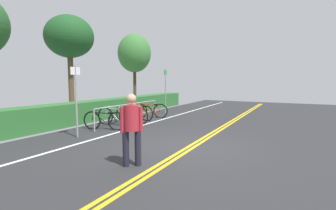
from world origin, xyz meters
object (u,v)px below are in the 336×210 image
at_px(sign_post_far, 166,87).
at_px(bicycle_4, 150,111).
at_px(bicycle_2, 132,115).
at_px(tree_mid, 69,37).
at_px(bike_rack, 130,109).
at_px(bicycle_1, 116,116).
at_px(sign_post_near, 76,95).
at_px(bicycle_3, 138,112).
at_px(tree_far_right, 134,54).
at_px(bicycle_0, 104,121).
at_px(pedestrian, 132,125).

bearing_deg(sign_post_far, bicycle_4, 179.50).
relative_size(bicycle_2, tree_mid, 0.35).
height_order(bike_rack, tree_mid, tree_mid).
bearing_deg(bicycle_1, bicycle_2, -14.59).
xyz_separation_m(bike_rack, bicycle_4, (1.73, 0.01, -0.27)).
distance_m(bicycle_2, sign_post_near, 3.30).
bearing_deg(bicycle_4, bicycle_2, -176.78).
bearing_deg(sign_post_near, sign_post_far, 1.43).
height_order(bike_rack, bicycle_3, bike_rack).
distance_m(bike_rack, tree_mid, 5.32).
height_order(bicycle_1, sign_post_near, sign_post_near).
relative_size(sign_post_far, tree_far_right, 0.49).
bearing_deg(bicycle_1, tree_mid, 72.56).
height_order(tree_mid, tree_far_right, tree_mid).
height_order(bicycle_1, bicycle_4, bicycle_1).
bearing_deg(tree_far_right, bicycle_4, -137.28).
bearing_deg(bicycle_2, bicycle_4, 3.22).
relative_size(bicycle_0, tree_mid, 0.33).
bearing_deg(tree_far_right, sign_post_far, -123.63).
distance_m(pedestrian, sign_post_far, 8.57).
height_order(bicycle_0, sign_post_far, sign_post_far).
distance_m(sign_post_far, tree_mid, 5.60).
distance_m(bike_rack, bicycle_1, 0.84).
relative_size(sign_post_near, tree_mid, 0.45).
height_order(bicycle_3, bicycle_4, bicycle_3).
bearing_deg(bicycle_4, sign_post_far, -0.50).
height_order(bicycle_0, bicycle_3, bicycle_3).
bearing_deg(bicycle_3, bicycle_0, -176.08).
distance_m(bicycle_1, tree_far_right, 8.31).
height_order(bike_rack, bicycle_2, bike_rack).
distance_m(bike_rack, bicycle_0, 1.74).
bearing_deg(bicycle_0, bicycle_3, 3.92).
relative_size(bicycle_4, sign_post_near, 0.73).
bearing_deg(sign_post_near, bicycle_1, 7.05).
distance_m(bicycle_0, bicycle_1, 0.94).
bearing_deg(tree_far_right, sign_post_near, -156.04).
bearing_deg(bicycle_3, pedestrian, -147.10).
bearing_deg(pedestrian, sign_post_far, 23.18).
relative_size(bicycle_2, tree_far_right, 0.35).
relative_size(bike_rack, bicycle_1, 2.37).
distance_m(bicycle_0, bicycle_4, 3.45).
xyz_separation_m(sign_post_near, tree_far_right, (8.97, 3.99, 2.30)).
bearing_deg(sign_post_far, bicycle_3, 177.65).
xyz_separation_m(bicycle_3, tree_mid, (-0.37, 3.95, 3.69)).
bearing_deg(sign_post_near, bike_rack, 3.10).
relative_size(bicycle_3, tree_far_right, 0.34).
bearing_deg(bicycle_4, bike_rack, -179.82).
distance_m(sign_post_far, tree_far_right, 5.11).
xyz_separation_m(bicycle_2, bicycle_4, (1.72, 0.10, -0.00)).
bearing_deg(sign_post_near, bicycle_2, 1.42).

